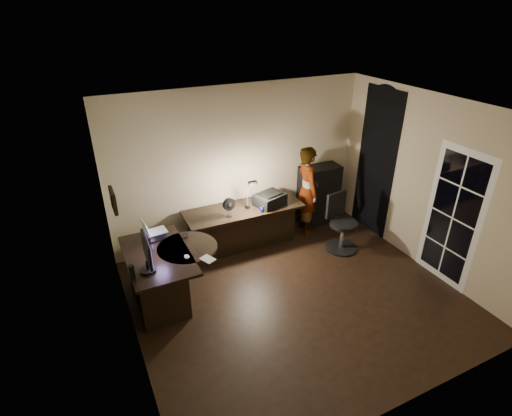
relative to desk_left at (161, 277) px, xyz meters
name	(u,v)px	position (x,y,z in m)	size (l,w,h in m)	color
floor	(296,297)	(1.77, -0.78, -0.40)	(4.50, 4.00, 0.01)	black
ceiling	(307,112)	(1.77, -0.78, 2.31)	(4.50, 4.00, 0.01)	silver
wall_back	(240,165)	(1.77, 1.22, 0.96)	(4.50, 0.01, 2.70)	#C8B492
wall_front	(418,312)	(1.77, -2.79, 0.96)	(4.50, 0.01, 2.70)	#C8B492
wall_left	(124,259)	(-0.49, -0.78, 0.96)	(0.01, 4.00, 2.70)	#C8B492
wall_right	(428,185)	(4.02, -0.78, 0.96)	(0.01, 4.00, 2.70)	#C8B492
green_wall_overlay	(125,258)	(-0.47, -0.78, 0.96)	(0.00, 4.00, 2.70)	#4B5A28
arched_doorway	(376,163)	(4.01, 0.37, 0.91)	(0.01, 0.90, 2.60)	black
french_door	(453,218)	(4.00, -1.33, 0.66)	(0.02, 0.92, 2.10)	white
framed_picture	(113,200)	(-0.45, -0.33, 1.46)	(0.04, 0.30, 0.25)	black
desk_left	(161,277)	(0.00, 0.00, 0.00)	(0.84, 1.36, 0.79)	black
desk_right	(244,227)	(1.63, 0.78, -0.02)	(2.00, 0.70, 0.75)	black
cabinet	(318,195)	(3.29, 1.00, 0.17)	(0.75, 0.38, 1.13)	black
laptop_stand	(157,234)	(0.09, 0.40, 0.46)	(0.22, 0.19, 0.09)	silver
laptop	(155,225)	(0.09, 0.40, 0.61)	(0.31, 0.29, 0.21)	silver
monitor	(146,259)	(-0.19, -0.33, 0.58)	(0.10, 0.51, 0.34)	black
mouse	(187,257)	(0.33, -0.29, 0.43)	(0.07, 0.10, 0.04)	silver
phone	(185,235)	(0.48, 0.27, 0.42)	(0.07, 0.13, 0.01)	black
pen	(197,250)	(0.51, -0.18, 0.42)	(0.01, 0.14, 0.01)	black
speaker	(132,272)	(-0.39, -0.42, 0.50)	(0.07, 0.07, 0.18)	black
notepad	(208,259)	(0.57, -0.44, 0.42)	(0.14, 0.19, 0.01)	silver
desk_fan	(229,207)	(1.31, 0.63, 0.52)	(0.21, 0.11, 0.32)	black
headphones	(265,208)	(1.92, 0.54, 0.41)	(0.20, 0.09, 0.10)	#0B1084
printer	(270,199)	(2.09, 0.71, 0.47)	(0.48, 0.37, 0.21)	black
desk_lamp	(247,192)	(1.69, 0.75, 0.66)	(0.14, 0.27, 0.60)	black
office_chair	(344,224)	(3.12, -0.02, 0.10)	(0.55, 0.55, 0.99)	black
person	(307,191)	(2.88, 0.79, 0.43)	(0.59, 0.39, 1.64)	#D8A88C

